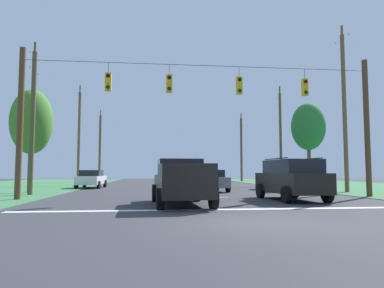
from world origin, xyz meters
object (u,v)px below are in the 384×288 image
at_px(pickup_truck, 181,182).
at_px(distant_car_crossing_white, 91,179).
at_px(suv_black, 291,179).
at_px(tree_roadside_right, 32,122).
at_px(tree_roadside_far_right, 308,127).
at_px(utility_pole_distant_left, 100,147).
at_px(utility_pole_far_right, 281,137).
at_px(utility_pole_mid_right, 344,110).
at_px(overhead_signal_span, 204,117).
at_px(utility_pole_far_left, 33,118).
at_px(utility_pole_near_left, 241,148).
at_px(utility_pole_distant_right, 79,137).
at_px(distant_car_far_parked, 210,180).
at_px(distant_car_oncoming, 296,180).

height_order(pickup_truck, distant_car_crossing_white, pickup_truck).
relative_size(pickup_truck, suv_black, 1.12).
distance_m(tree_roadside_right, tree_roadside_far_right, 23.68).
xyz_separation_m(tree_roadside_right, tree_roadside_far_right, (22.56, 7.12, 0.89)).
bearing_deg(tree_roadside_far_right, utility_pole_distant_left, 141.83).
bearing_deg(suv_black, utility_pole_far_right, 70.87).
bearing_deg(utility_pole_mid_right, tree_roadside_right, 175.46).
bearing_deg(tree_roadside_right, overhead_signal_span, -28.69).
xyz_separation_m(utility_pole_mid_right, utility_pole_far_left, (-20.31, -0.67, -1.03)).
bearing_deg(pickup_truck, tree_roadside_right, 135.14).
distance_m(utility_pole_near_left, utility_pole_distant_left, 19.81).
distance_m(suv_black, tree_roadside_far_right, 17.16).
bearing_deg(utility_pole_distant_right, distant_car_far_parked, -43.58).
bearing_deg(utility_pole_near_left, utility_pole_far_left, -125.90).
xyz_separation_m(distant_car_oncoming, tree_roadside_far_right, (4.38, 7.37, 4.79)).
height_order(pickup_truck, utility_pole_distant_left, utility_pole_distant_left).
bearing_deg(distant_car_crossing_white, utility_pole_distant_left, 96.35).
relative_size(utility_pole_mid_right, tree_roadside_right, 1.69).
relative_size(utility_pole_mid_right, utility_pole_distant_left, 1.20).
distance_m(utility_pole_far_right, utility_pole_distant_right, 20.44).
xyz_separation_m(distant_car_crossing_white, utility_pole_distant_right, (-2.13, 4.85, 4.08)).
relative_size(distant_car_crossing_white, distant_car_oncoming, 0.98).
bearing_deg(overhead_signal_span, utility_pole_far_right, 57.74).
xyz_separation_m(overhead_signal_span, utility_pole_distant_left, (-9.85, 30.03, 0.36)).
height_order(utility_pole_near_left, utility_pole_far_left, utility_pole_near_left).
height_order(utility_pole_far_left, tree_roadside_far_right, utility_pole_far_left).
bearing_deg(distant_car_oncoming, distant_car_far_parked, 171.70).
bearing_deg(overhead_signal_span, distant_car_oncoming, 37.17).
xyz_separation_m(suv_black, tree_roadside_right, (-14.86, 7.53, 3.63)).
height_order(overhead_signal_span, distant_car_crossing_white, overhead_signal_span).
bearing_deg(distant_car_far_parked, utility_pole_far_left, -165.24).
bearing_deg(utility_pole_far_left, utility_pole_distant_right, 90.47).
bearing_deg(pickup_truck, suv_black, 16.97).
relative_size(distant_car_crossing_white, distant_car_far_parked, 0.99).
xyz_separation_m(pickup_truck, utility_pole_distant_left, (-8.38, 33.38, 3.68)).
height_order(utility_pole_far_right, utility_pole_distant_left, utility_pole_far_right).
bearing_deg(pickup_truck, distant_car_oncoming, 45.24).
distance_m(utility_pole_far_left, utility_pole_distant_right, 13.84).
bearing_deg(distant_car_crossing_white, distant_car_oncoming, -24.22).
distance_m(suv_black, utility_pole_far_left, 15.37).
height_order(utility_pole_far_right, tree_roadside_far_right, utility_pole_far_right).
relative_size(utility_pole_far_left, tree_roadside_far_right, 1.19).
relative_size(pickup_truck, utility_pole_distant_right, 0.54).
bearing_deg(overhead_signal_span, distant_car_far_parked, 78.01).
height_order(distant_car_oncoming, utility_pole_distant_right, utility_pole_distant_right).
bearing_deg(tree_roadside_far_right, utility_pole_near_left, 95.96).
bearing_deg(tree_roadside_right, tree_roadside_far_right, 17.51).
relative_size(distant_car_crossing_white, tree_roadside_right, 0.64).
relative_size(suv_black, utility_pole_distant_left, 0.51).
relative_size(utility_pole_near_left, tree_roadside_far_right, 1.25).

